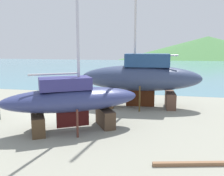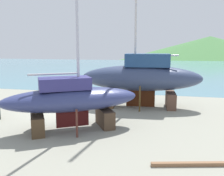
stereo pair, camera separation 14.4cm
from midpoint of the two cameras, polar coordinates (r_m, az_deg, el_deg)
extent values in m
plane|color=gray|center=(15.57, -20.05, -9.25)|extent=(50.13, 50.13, 0.00)
cube|color=teal|center=(57.67, 3.90, 4.70)|extent=(139.38, 63.86, 0.01)
cone|color=#43783F|center=(129.79, 21.06, 6.78)|extent=(146.15, 146.15, 19.50)
cube|color=brown|center=(20.58, -0.45, -2.37)|extent=(0.86, 2.43, 1.23)
cube|color=brown|center=(20.45, 13.10, -2.69)|extent=(0.86, 2.43, 1.23)
cylinder|color=brown|center=(18.69, 6.18, -2.52)|extent=(0.12, 0.12, 1.95)
cylinder|color=brown|center=(21.91, 6.45, -0.74)|extent=(0.12, 0.12, 1.95)
ellipsoid|color=navy|center=(20.08, 6.40, 2.32)|extent=(9.86, 3.64, 2.05)
cube|color=#491F0C|center=(20.37, 6.31, -2.54)|extent=(2.32, 0.24, 1.43)
cube|color=navy|center=(19.94, 7.87, 6.38)|extent=(3.60, 2.02, 1.02)
cylinder|color=silver|center=(19.94, 10.00, 7.44)|extent=(3.39, 0.36, 0.12)
cube|color=#483627|center=(15.34, -1.84, -6.85)|extent=(1.62, 2.07, 1.07)
cube|color=#4A3724|center=(14.73, -17.03, -7.99)|extent=(1.62, 2.07, 1.07)
cylinder|color=#43381D|center=(16.14, -10.12, -5.28)|extent=(0.12, 0.12, 1.55)
cylinder|color=#562E26|center=(13.54, -8.30, -8.13)|extent=(0.12, 0.12, 1.55)
ellipsoid|color=navy|center=(14.58, -9.40, -2.62)|extent=(8.14, 6.24, 1.38)
cube|color=#4E1313|center=(14.87, -9.28, -7.03)|extent=(1.69, 1.05, 0.96)
cube|color=navy|center=(14.35, -11.08, 1.05)|extent=(3.24, 2.76, 0.69)
cylinder|color=silver|center=(14.21, -13.55, 3.14)|extent=(2.46, 1.53, 0.11)
cube|color=#2F6E44|center=(22.43, -10.25, -1.93)|extent=(0.37, 0.26, 0.92)
cube|color=#1F4992|center=(22.30, -10.31, -0.07)|extent=(0.48, 0.31, 0.56)
sphere|color=tan|center=(22.24, -10.34, 0.91)|extent=(0.22, 0.22, 0.22)
cube|color=#896143|center=(11.12, 17.22, -16.39)|extent=(3.08, 0.90, 0.16)
camera|label=1|loc=(0.07, -90.24, -0.04)|focal=39.58mm
camera|label=2|loc=(0.07, 89.76, 0.04)|focal=39.58mm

